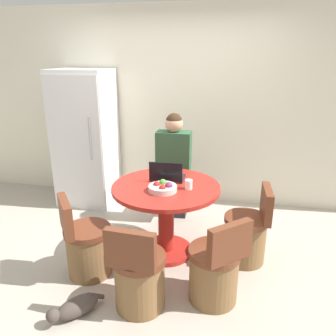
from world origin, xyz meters
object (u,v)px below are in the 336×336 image
Objects in this scene: dining_table at (166,207)px; chair_near_camera at (139,278)px; refrigerator at (86,139)px; cat at (75,307)px; person_seated at (174,163)px; chair_near_left_corner at (87,247)px; chair_near_right_corner at (215,271)px; fruit_bowl at (163,188)px; laptop at (167,176)px; chair_right_side at (247,235)px.

chair_near_camera is at bearing -93.88° from dining_table.
refrigerator is 4.48× the size of cat.
chair_near_left_corner is at bearing 64.26° from person_seated.
chair_near_right_corner is at bearing -42.07° from refrigerator.
person_seated is at bearing 93.36° from fruit_bowl.
person_seated is 0.60m from laptop.
chair_right_side and chair_near_right_corner have the same top height.
chair_right_side is at bearing -26.08° from refrigerator.
cat is (-1.34, -1.05, -0.20)m from chair_right_side.
refrigerator reaches higher than chair_near_right_corner.
chair_near_camera is (-0.87, -0.84, 0.00)m from chair_right_side.
refrigerator is at bearing -83.61° from chair_near_right_corner.
laptop reaches higher than fruit_bowl.
dining_table is 0.30m from fruit_bowl.
dining_table is 0.85m from chair_near_camera.
chair_near_camera is 2.93× the size of fruit_bowl.
chair_near_right_corner is (0.54, -0.61, -0.24)m from dining_table.
chair_near_left_corner is at bearing -151.85° from fruit_bowl.
chair_right_side is 1.00× the size of chair_near_left_corner.
chair_near_left_corner is 2.93× the size of fruit_bowl.
dining_table is 1.35× the size of chair_near_right_corner.
chair_near_camera is 1.00× the size of chair_near_right_corner.
refrigerator is at bearing 140.95° from dining_table.
chair_near_left_corner is 0.90m from fruit_bowl.
dining_table is at bearing -90.00° from chair_right_side.
refrigerator is 6.70× the size of fruit_bowl.
laptop is 1.47m from cat.
chair_right_side is 1.00× the size of chair_near_camera.
chair_near_right_corner is (-0.27, -0.64, 0.00)m from chair_right_side.
chair_right_side is at bearing 171.13° from laptop.
fruit_bowl is (0.02, -0.30, -0.01)m from laptop.
refrigerator reaches higher than fruit_bowl.
refrigerator is at bearing 137.55° from fruit_bowl.
person_seated reaches higher than fruit_bowl.
laptop is (-0.56, 0.77, 0.52)m from chair_near_right_corner.
cat is at bearing 66.64° from laptop.
person_seated reaches higher than dining_table.
fruit_bowl is at bearing -98.40° from chair_near_left_corner.
fruit_bowl is at bearing -82.65° from chair_near_right_corner.
refrigerator is 1.81m from fruit_bowl.
refrigerator reaches higher than chair_near_left_corner.
refrigerator is 2.28× the size of chair_right_side.
chair_right_side is at bearing -131.99° from chair_near_camera.
fruit_bowl is at bearing -42.45° from refrigerator.
chair_near_left_corner is 1.20m from chair_near_right_corner.
cat is at bearing -68.98° from refrigerator.
chair_near_left_corner is 0.59× the size of person_seated.
dining_table is 0.85m from chair_right_side.
refrigerator reaches higher than chair_right_side.
dining_table reaches higher than cat.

